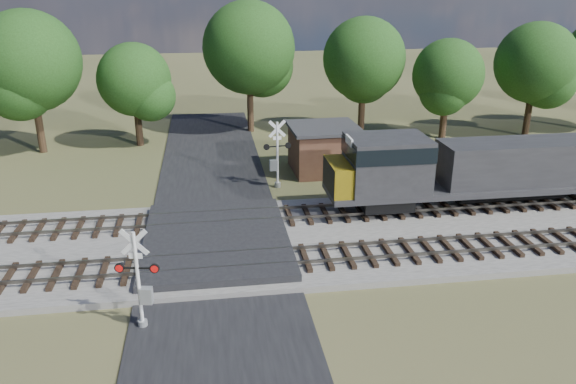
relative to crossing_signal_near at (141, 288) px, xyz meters
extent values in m
plane|color=#444C28|center=(2.88, 6.00, -1.71)|extent=(160.00, 160.00, 0.00)
cube|color=gray|center=(12.88, 6.50, -1.56)|extent=(140.00, 10.00, 0.30)
cube|color=black|center=(2.88, 6.00, -1.67)|extent=(7.00, 60.00, 0.08)
cube|color=#262628|center=(2.88, 6.50, -1.39)|extent=(7.00, 9.00, 0.62)
cube|color=black|center=(4.88, 4.00, -1.32)|extent=(44.00, 2.60, 0.18)
cube|color=#58544B|center=(12.88, 3.28, -1.15)|extent=(140.00, 0.08, 0.15)
cube|color=#58544B|center=(12.88, 4.72, -1.15)|extent=(140.00, 0.08, 0.15)
cube|color=black|center=(4.88, 9.00, -1.32)|extent=(44.00, 2.60, 0.18)
cube|color=#58544B|center=(12.88, 8.28, -1.15)|extent=(140.00, 0.08, 0.15)
cube|color=#58544B|center=(12.88, 9.72, -1.15)|extent=(140.00, 0.08, 0.15)
cylinder|color=silver|center=(-0.08, 0.01, 0.28)|extent=(0.14, 0.14, 3.98)
cylinder|color=#949799|center=(-0.08, 0.01, -1.56)|extent=(0.36, 0.36, 0.30)
cube|color=silver|center=(-0.08, 0.01, 1.88)|extent=(1.03, 0.22, 1.04)
cube|color=silver|center=(-0.08, 0.01, 1.88)|extent=(1.03, 0.22, 1.04)
cube|color=silver|center=(-0.08, 0.01, 1.33)|extent=(0.50, 0.12, 0.22)
cube|color=black|center=(-0.08, 0.01, 0.83)|extent=(1.58, 0.34, 0.06)
cylinder|color=red|center=(-0.72, 0.13, 0.83)|extent=(0.37, 0.16, 0.36)
cylinder|color=red|center=(0.55, -0.10, 0.83)|extent=(0.37, 0.16, 0.36)
cube|color=#949799|center=(0.16, -0.03, -0.31)|extent=(0.49, 0.37, 0.65)
cylinder|color=silver|center=(6.94, 14.55, 0.41)|extent=(0.15, 0.15, 4.23)
cylinder|color=#949799|center=(6.94, 14.55, -1.55)|extent=(0.38, 0.38, 0.32)
cube|color=silver|center=(6.94, 14.55, 2.10)|extent=(1.10, 0.18, 1.11)
cube|color=silver|center=(6.94, 14.55, 2.10)|extent=(1.10, 0.18, 1.11)
cube|color=silver|center=(6.94, 14.55, 1.52)|extent=(0.53, 0.10, 0.23)
cube|color=black|center=(6.94, 14.55, 0.99)|extent=(1.69, 0.27, 0.06)
cylinder|color=red|center=(7.63, 14.63, 0.99)|extent=(0.39, 0.15, 0.38)
cylinder|color=red|center=(6.26, 14.46, 0.99)|extent=(0.39, 0.15, 0.38)
cube|color=#949799|center=(6.68, 14.51, -0.22)|extent=(0.51, 0.37, 0.69)
cube|color=#4D2E21|center=(10.49, 17.35, -0.23)|extent=(4.33, 4.33, 2.94)
cube|color=#2E2E31|center=(10.49, 17.35, 1.34)|extent=(4.76, 4.76, 0.21)
cylinder|color=black|center=(-9.83, 24.82, 0.93)|extent=(0.56, 0.56, 5.27)
sphere|color=#1C3A12|center=(-9.83, 24.82, 5.14)|extent=(7.37, 7.37, 7.37)
cylinder|color=black|center=(-2.67, 25.71, 0.30)|extent=(0.56, 0.56, 4.01)
sphere|color=#1C3A12|center=(-2.67, 25.71, 3.50)|extent=(5.61, 5.61, 5.61)
cylinder|color=black|center=(6.43, 28.76, 1.03)|extent=(0.56, 0.56, 5.46)
sphere|color=#1C3A12|center=(6.43, 28.76, 5.40)|extent=(7.65, 7.65, 7.65)
cylinder|color=black|center=(15.73, 26.85, 0.71)|extent=(0.56, 0.56, 4.84)
sphere|color=#1C3A12|center=(15.73, 26.85, 4.58)|extent=(6.78, 6.78, 6.78)
cylinder|color=black|center=(22.00, 24.27, 0.32)|extent=(0.56, 0.56, 4.05)
sphere|color=#1C3A12|center=(22.00, 24.27, 3.56)|extent=(5.67, 5.67, 5.67)
cylinder|color=black|center=(29.32, 24.08, 0.62)|extent=(0.56, 0.56, 4.66)
sphere|color=#1C3A12|center=(29.32, 24.08, 4.36)|extent=(6.53, 6.53, 6.53)
camera|label=1|loc=(2.75, -18.70, 10.67)|focal=35.00mm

